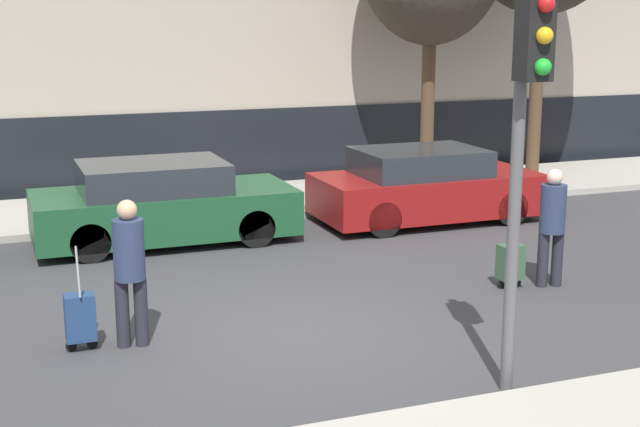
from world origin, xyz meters
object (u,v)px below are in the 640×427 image
Objects in this scene: parked_car_2 at (425,187)px; trolley_left at (80,317)px; parked_car_1 at (162,204)px; pedestrian_left at (129,264)px; traffic_light at (526,114)px; pedestrian_right at (552,221)px; trolley_right at (510,262)px; parked_bicycle at (397,173)px.

parked_car_2 reaches higher than trolley_left.
pedestrian_left is at bearing -105.06° from parked_car_1.
pedestrian_left is at bearing -6.90° from trolley_left.
parked_car_2 is at bearing 69.28° from traffic_light.
pedestrian_left is at bearing -164.16° from pedestrian_right.
parked_car_1 reaches higher than trolley_left.
trolley_right is at bearing 3.13° from trolley_left.
trolley_right reaches higher than parked_bicycle.
pedestrian_left is at bearing 141.06° from traffic_light.
parked_bicycle is at bearing 71.11° from traffic_light.
parked_car_2 reaches higher than trolley_right.
trolley_right is at bearing -101.44° from parked_bicycle.
parked_car_1 is 3.49× the size of trolley_left.
trolley_right is (-0.54, 0.13, -0.55)m from pedestrian_right.
parked_car_1 is 4.63m from parked_car_2.
parked_car_1 is 2.56× the size of pedestrian_right.
parked_car_1 is 1.08× the size of traffic_light.
traffic_light reaches higher than trolley_right.
traffic_light reaches higher than parked_car_2.
parked_car_1 is at bearing 68.34° from trolley_left.
traffic_light is at bearing -110.72° from parked_car_2.
parked_car_2 is at bearing -1.93° from parked_car_1.
parked_car_1 is 4.64m from pedestrian_left.
traffic_light reaches higher than parked_car_1.
pedestrian_right reaches higher than parked_car_1.
parked_car_2 is 7.68m from traffic_light.
pedestrian_left reaches higher than parked_bicycle.
trolley_left is at bearing -179.94° from pedestrian_left.
parked_car_2 is at bearing 79.20° from trolley_right.
trolley_left is at bearing -137.10° from parked_bicycle.
traffic_light is 9.79m from parked_bicycle.
pedestrian_left reaches higher than pedestrian_right.
traffic_light reaches higher than pedestrian_left.
trolley_left is at bearing -111.66° from parked_car_1.
pedestrian_right is at bearing 49.86° from traffic_light.
traffic_light is (3.76, -2.66, 2.34)m from trolley_left.
trolley_left reaches higher than trolley_right.
parked_bicycle is at bearing 52.53° from pedestrian_left.
traffic_light is at bearing -116.82° from pedestrian_right.
pedestrian_right is at bearing -43.77° from parked_car_1.
parked_car_1 is 2.32× the size of parked_bicycle.
traffic_light is 2.15× the size of parked_bicycle.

